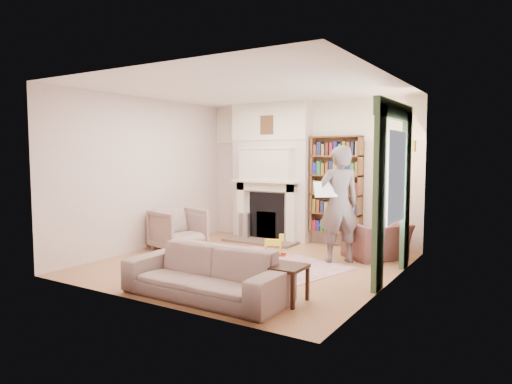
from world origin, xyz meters
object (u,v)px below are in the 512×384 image
Objects in this scene: armchair_reading at (376,240)px; armchair_left at (178,230)px; rocking_horse at (273,245)px; bookcase at (336,185)px; man_reading at (339,204)px; paraffin_heater at (244,226)px; sofa at (205,273)px; coffee_table at (277,282)px.

armchair_reading is 1.12× the size of armchair_left.
armchair_reading is 2.14× the size of rocking_horse.
man_reading is (0.54, -1.24, -0.22)m from bookcase.
armchair_reading reaches higher than paraffin_heater.
sofa is at bearing -102.86° from rocking_horse.
paraffin_heater is at bearing -1.66° from armchair_left.
rocking_horse is (-0.58, -1.42, -0.98)m from bookcase.
sofa is at bearing 16.88° from armchair_reading.
man_reading reaches higher than paraffin_heater.
bookcase is 1.37m from man_reading.
bookcase is 2.10m from paraffin_heater.
man_reading reaches higher than rocking_horse.
armchair_left is 0.44× the size of man_reading.
rocking_horse is (1.72, 0.50, -0.19)m from armchair_left.
armchair_left is at bearing -105.84° from paraffin_heater.
armchair_left is at bearing 173.55° from rocking_horse.
armchair_left is 0.40× the size of sofa.
sofa is at bearing 32.12° from man_reading.
man_reading is at bearing -19.99° from paraffin_heater.
armchair_left is 1.91× the size of rocking_horse.
man_reading reaches higher than armchair_left.
man_reading is at bearing 92.43° from coffee_table.
rocking_horse is (-0.42, 2.43, -0.11)m from sofa.
sofa is 2.47m from rocking_horse.
sofa is 3.85× the size of paraffin_heater.
armchair_reading is 1.76m from rocking_horse.
paraffin_heater is at bearing 117.97° from rocking_horse.
armchair_reading is 0.45× the size of sofa.
rocking_horse is (-1.13, -0.17, -0.76)m from man_reading.
man_reading is 2.35m from coffee_table.
paraffin_heater is (-1.70, 3.48, -0.03)m from sofa.
coffee_table is at bearing 25.64° from sofa.
paraffin_heater is at bearing 116.42° from sofa.
armchair_left is 2.88m from sofa.
armchair_reading reaches higher than coffee_table.
paraffin_heater is (-2.86, 0.28, -0.03)m from armchair_reading.
man_reading is at bearing -62.49° from armchair_left.
bookcase is 1.95× the size of armchair_reading.
bookcase is at bearing 87.94° from sofa.
armchair_left is 1.80m from rocking_horse.
bookcase is at bearing 100.46° from coffee_table.
bookcase is 3.94m from sofa.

